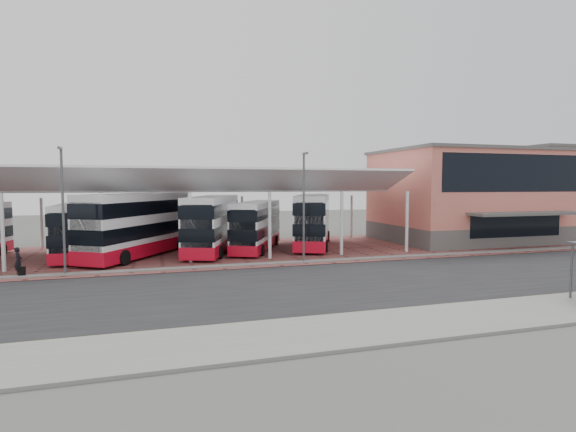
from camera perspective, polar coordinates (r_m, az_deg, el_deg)
name	(u,v)px	position (r m, az deg, el deg)	size (l,w,h in m)	color
ground	(306,282)	(26.85, 2.33, -8.37)	(140.00, 140.00, 0.00)	#484B46
road	(312,285)	(25.93, 3.06, -8.79)	(120.00, 14.00, 0.02)	black
forecourt	(279,250)	(39.65, -1.16, -4.29)	(72.00, 16.00, 0.06)	brown
sidewalk	(380,327)	(18.86, 11.66, -13.61)	(120.00, 4.00, 0.14)	slate
north_kerb	(278,263)	(32.64, -1.29, -6.02)	(120.00, 0.80, 0.14)	slate
yellow_line_near	(358,314)	(20.57, 8.93, -12.21)	(120.00, 0.12, 0.01)	gold
yellow_line_far	(355,312)	(20.83, 8.56, -11.99)	(120.00, 0.12, 0.01)	gold
canopy	(184,184)	(38.78, -13.04, 3.97)	(37.00, 11.63, 7.07)	white
terminal	(472,195)	(50.00, 22.37, 2.45)	(18.40, 14.40, 9.25)	#585552
warehouse	(572,189)	(74.76, 32.38, 2.92)	(30.50, 20.50, 10.25)	slate
lamp_west	(63,207)	(31.51, -26.68, 1.05)	(0.16, 0.90, 8.07)	#505156
lamp_east	(304,204)	(32.84, 2.02, 1.57)	(0.16, 0.90, 8.07)	#505156
bus_1	(76,230)	(39.11, -25.29, -1.66)	(2.61, 10.22, 4.21)	white
bus_2	(139,225)	(37.46, -18.41, -1.11)	(8.90, 11.73, 5.00)	white
bus_3	(213,224)	(38.48, -9.56, -1.04)	(6.24, 11.68, 4.72)	white
bus_4	(257,226)	(39.24, -4.01, -1.27)	(6.50, 10.23, 4.21)	white
bus_5	(313,221)	(41.52, 3.20, -0.60)	(7.03, 11.64, 4.76)	white
pedestrian	(18,261)	(33.23, -31.05, -4.91)	(0.64, 0.42, 1.75)	black
suitcase	(22,272)	(32.51, -30.70, -6.08)	(0.37, 0.26, 0.63)	black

